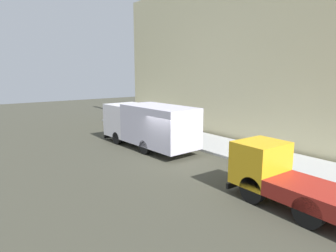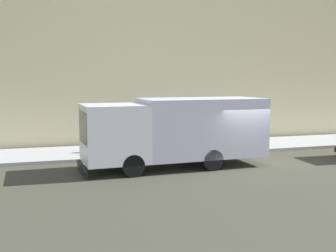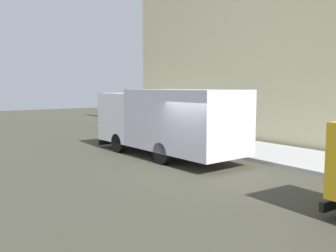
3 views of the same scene
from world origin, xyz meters
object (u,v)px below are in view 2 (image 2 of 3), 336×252
at_px(street_sign_post, 142,126).
at_px(pedestrian_walking, 108,134).
at_px(pedestrian_standing, 140,132).
at_px(large_utility_truck, 176,129).

bearing_deg(street_sign_post, pedestrian_walking, 48.37).
bearing_deg(pedestrian_walking, street_sign_post, 59.07).
bearing_deg(pedestrian_standing, large_utility_truck, 143.66).
distance_m(pedestrian_walking, pedestrian_standing, 1.81).
relative_size(large_utility_truck, pedestrian_walking, 4.71).
xyz_separation_m(large_utility_truck, street_sign_post, (2.49, 0.87, -0.13)).
distance_m(large_utility_truck, pedestrian_standing, 4.33).
relative_size(large_utility_truck, pedestrian_standing, 4.82).
relative_size(pedestrian_walking, street_sign_post, 0.74).
bearing_deg(pedestrian_standing, street_sign_post, 126.59).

